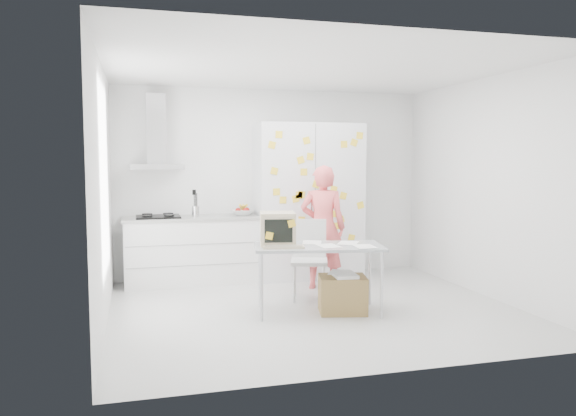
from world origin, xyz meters
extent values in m
cube|color=silver|center=(0.00, 0.00, -0.01)|extent=(4.50, 4.00, 0.02)
cube|color=white|center=(0.00, 2.00, 1.35)|extent=(4.50, 0.02, 2.70)
cube|color=white|center=(-2.25, 0.00, 1.35)|extent=(0.02, 4.00, 2.70)
cube|color=white|center=(2.25, 0.00, 1.35)|extent=(0.02, 4.00, 2.70)
cube|color=white|center=(0.00, 0.00, 2.70)|extent=(4.50, 4.00, 0.02)
cube|color=white|center=(-1.20, 1.70, 0.44)|extent=(1.80, 0.60, 0.88)
cube|color=gray|center=(-1.20, 1.40, 0.58)|extent=(1.76, 0.01, 0.01)
cube|color=gray|center=(-1.20, 1.40, 0.30)|extent=(1.76, 0.01, 0.01)
cube|color=#9E9E99|center=(-1.20, 1.70, 0.90)|extent=(1.84, 0.63, 0.04)
cube|color=black|center=(-1.65, 1.70, 0.93)|extent=(0.58, 0.50, 0.03)
cylinder|color=black|center=(-1.79, 1.58, 0.95)|extent=(0.14, 0.14, 0.02)
cylinder|color=black|center=(-1.51, 1.58, 0.95)|extent=(0.14, 0.14, 0.02)
cylinder|color=black|center=(-1.79, 1.82, 0.95)|extent=(0.14, 0.14, 0.02)
cylinder|color=black|center=(-1.51, 1.82, 0.95)|extent=(0.14, 0.14, 0.02)
cylinder|color=silver|center=(-1.15, 1.70, 0.99)|extent=(0.10, 0.10, 0.14)
cylinder|color=black|center=(-1.16, 1.71, 1.09)|extent=(0.01, 0.01, 0.30)
cylinder|color=black|center=(-1.13, 1.69, 1.09)|extent=(0.01, 0.01, 0.30)
cylinder|color=black|center=(-1.15, 1.72, 1.09)|extent=(0.01, 0.01, 0.30)
cube|color=black|center=(-1.16, 1.71, 1.25)|extent=(0.05, 0.01, 0.07)
imported|color=white|center=(-0.50, 1.70, 0.96)|extent=(0.31, 0.31, 0.08)
sphere|color=#B2140F|center=(-0.56, 1.72, 0.99)|extent=(0.08, 0.08, 0.08)
sphere|color=#B2140F|center=(-0.47, 1.65, 0.99)|extent=(0.08, 0.08, 0.08)
sphere|color=#B2140F|center=(-0.43, 1.74, 0.99)|extent=(0.08, 0.08, 0.08)
cylinder|color=yellow|center=(-0.52, 1.72, 1.03)|extent=(0.09, 0.17, 0.10)
cylinder|color=yellow|center=(-0.49, 1.72, 1.03)|extent=(0.04, 0.17, 0.10)
cylinder|color=yellow|center=(-0.47, 1.72, 1.03)|extent=(0.08, 0.17, 0.10)
cube|color=silver|center=(-1.65, 1.75, 1.60)|extent=(0.70, 0.48, 0.07)
cube|color=silver|center=(-1.65, 1.87, 2.10)|extent=(0.26, 0.24, 0.95)
cube|color=silver|center=(0.45, 1.68, 1.10)|extent=(1.50, 0.65, 2.20)
cube|color=slate|center=(0.45, 1.35, 1.10)|extent=(0.01, 0.01, 2.16)
cube|color=silver|center=(0.39, 1.34, 1.10)|extent=(0.02, 0.02, 0.30)
cube|color=silver|center=(0.51, 1.34, 1.10)|extent=(0.02, 0.02, 0.30)
cube|color=yellow|center=(0.86, 1.34, 1.90)|extent=(0.10, 0.00, 0.10)
cube|color=yellow|center=(1.01, 1.34, 1.93)|extent=(0.12, 0.00, 0.12)
cube|color=yellow|center=(1.12, 1.34, 1.05)|extent=(0.12, 0.00, 0.12)
cube|color=yellow|center=(0.22, 1.34, 1.21)|extent=(0.10, 0.00, 0.10)
cube|color=yellow|center=(0.46, 1.34, 1.35)|extent=(0.12, 0.00, 0.12)
cube|color=yellow|center=(0.83, 1.34, 0.86)|extent=(0.12, 0.00, 0.12)
cube|color=yellow|center=(0.25, 1.34, 0.87)|extent=(0.10, 0.00, 0.10)
cube|color=yellow|center=(0.32, 1.34, 1.95)|extent=(0.12, 0.00, 0.12)
cube|color=yellow|center=(0.54, 1.34, 0.81)|extent=(0.12, 0.00, 0.12)
cube|color=yellow|center=(0.86, 1.34, 1.19)|extent=(0.12, 0.00, 0.12)
cube|color=yellow|center=(0.74, 1.34, 0.94)|extent=(0.10, 0.00, 0.10)
cube|color=yellow|center=(0.24, 1.34, 1.69)|extent=(0.12, 0.00, 0.12)
cube|color=yellow|center=(-0.01, 1.34, 1.15)|extent=(0.10, 0.00, 0.10)
cube|color=yellow|center=(-0.10, 1.34, 1.26)|extent=(0.10, 0.00, 0.10)
cube|color=yellow|center=(-0.16, 1.34, 1.89)|extent=(0.11, 0.00, 0.11)
cube|color=yellow|center=(0.38, 1.34, 0.59)|extent=(0.10, 0.00, 0.10)
cube|color=yellow|center=(0.25, 1.34, 1.22)|extent=(0.11, 0.00, 0.11)
cube|color=yellow|center=(0.99, 1.34, 0.59)|extent=(0.11, 0.00, 0.11)
cube|color=yellow|center=(1.09, 1.34, 2.03)|extent=(0.10, 0.00, 0.10)
cube|color=yellow|center=(0.28, 1.34, 1.53)|extent=(0.10, 0.00, 0.10)
cube|color=yellow|center=(0.17, 1.34, 1.16)|extent=(0.11, 0.00, 0.11)
cube|color=yellow|center=(0.63, 1.34, 0.52)|extent=(0.10, 0.00, 0.10)
cube|color=yellow|center=(-0.07, 1.34, 2.03)|extent=(0.10, 0.00, 0.10)
cube|color=yellow|center=(-0.13, 1.34, 1.54)|extent=(0.12, 0.00, 0.12)
cube|color=yellow|center=(0.76, 1.34, 0.77)|extent=(0.11, 0.00, 0.11)
cube|color=yellow|center=(0.37, 1.34, 1.73)|extent=(0.11, 0.00, 0.11)
cube|color=yellow|center=(0.72, 1.34, 1.28)|extent=(0.11, 0.00, 0.11)
cube|color=yellow|center=(0.47, 1.34, 0.80)|extent=(0.11, 0.00, 0.11)
imported|color=#F76061|center=(0.42, 0.94, 0.81)|extent=(0.70, 0.60, 1.62)
cube|color=#A2A8AC|center=(0.00, -0.16, 0.74)|extent=(1.51, 0.95, 0.03)
cylinder|color=#B7B7BC|center=(-0.68, -0.33, 0.36)|extent=(0.04, 0.04, 0.72)
cylinder|color=#B7B7BC|center=(0.58, -0.57, 0.36)|extent=(0.04, 0.04, 0.72)
cylinder|color=#B7B7BC|center=(-0.57, 0.24, 0.36)|extent=(0.04, 0.04, 0.72)
cylinder|color=#B7B7BC|center=(0.69, 0.00, 0.36)|extent=(0.04, 0.04, 0.72)
cube|color=beige|center=(-0.42, 0.00, 0.93)|extent=(0.45, 0.46, 0.36)
cube|color=beige|center=(-0.46, -0.21, 0.93)|extent=(0.36, 0.09, 0.32)
cube|color=black|center=(-0.47, -0.22, 0.93)|extent=(0.30, 0.06, 0.25)
cube|color=yellow|center=(-0.57, -0.20, 0.88)|extent=(0.09, 0.02, 0.09)
cube|color=yellow|center=(-0.33, -0.25, 1.01)|extent=(0.09, 0.02, 0.09)
cube|color=beige|center=(-0.42, -0.26, 0.77)|extent=(0.46, 0.23, 0.02)
cube|color=gray|center=(-0.42, -0.26, 0.78)|extent=(0.41, 0.18, 0.01)
cube|color=white|center=(0.09, -0.23, 0.76)|extent=(0.23, 0.31, 0.00)
cube|color=white|center=(0.37, -0.11, 0.76)|extent=(0.33, 0.36, 0.00)
cube|color=white|center=(0.45, -0.40, 0.76)|extent=(0.24, 0.31, 0.00)
cube|color=white|center=(-0.01, 0.04, 0.76)|extent=(0.30, 0.35, 0.00)
cube|color=silver|center=(0.08, 0.42, 0.46)|extent=(0.55, 0.55, 0.04)
cube|color=silver|center=(0.14, 0.61, 0.72)|extent=(0.40, 0.16, 0.47)
cylinder|color=silver|center=(-0.15, 0.31, 0.22)|extent=(0.04, 0.04, 0.44)
cylinder|color=silver|center=(0.19, 0.20, 0.22)|extent=(0.04, 0.04, 0.44)
cylinder|color=silver|center=(-0.04, 0.64, 0.22)|extent=(0.04, 0.04, 0.44)
cylinder|color=silver|center=(0.30, 0.53, 0.22)|extent=(0.04, 0.04, 0.44)
cube|color=olive|center=(0.26, -0.24, 0.20)|extent=(0.59, 0.51, 0.41)
cube|color=silver|center=(0.27, -0.26, 0.43)|extent=(0.28, 0.35, 0.04)
cube|color=silver|center=(0.24, -0.19, 0.45)|extent=(0.34, 0.37, 0.00)
camera|label=1|loc=(-1.92, -5.97, 1.70)|focal=35.00mm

